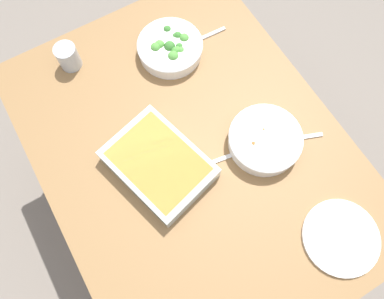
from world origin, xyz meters
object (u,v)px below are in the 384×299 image
Objects in this scene: side_plate at (341,238)px; spoon_by_broccoli at (197,40)px; baking_dish at (159,164)px; spoon_by_stew at (287,139)px; drink_cup at (68,57)px; broccoli_bowl at (170,47)px; stew_bowl at (265,140)px; fork_on_table at (209,164)px.

side_plate reaches higher than spoon_by_broccoli.
spoon_by_stew is (-0.12, -0.39, -0.03)m from baking_dish.
broccoli_bowl is at bearing -112.78° from drink_cup.
stew_bowl is 0.44m from spoon_by_broccoli.
stew_bowl reaches higher than side_plate.
fork_on_table is (-0.41, 0.10, -0.03)m from broccoli_bowl.
spoon_by_stew reaches higher than fork_on_table.
spoon_by_stew and spoon_by_broccoli have the same top height.
stew_bowl is 1.03× the size of side_plate.
baking_dish is at bearing 146.12° from broccoli_bowl.
drink_cup is at bearing 38.12° from spoon_by_stew.
side_plate is 0.33m from spoon_by_stew.
spoon_by_broccoli is at bearing 0.82° from side_plate.
broccoli_bowl is 0.64× the size of baking_dish.
baking_dish is 4.09× the size of drink_cup.
drink_cup reaches higher than broccoli_bowl.
side_plate is at bearing -155.25° from drink_cup.
drink_cup is 0.50× the size of spoon_by_stew.
drink_cup is 0.48× the size of spoon_by_broccoli.
broccoli_bowl is 0.42m from fork_on_table.
spoon_by_stew is (-0.60, -0.47, -0.03)m from drink_cup.
side_plate is 1.24× the size of fork_on_table.
drink_cup is 0.58m from fork_on_table.
stew_bowl is at bearing 68.82° from spoon_by_stew.
broccoli_bowl is 1.01× the size of side_plate.
baking_dish reaches higher than spoon_by_broccoli.
broccoli_bowl is 1.30× the size of spoon_by_stew.
baking_dish is 0.48m from drink_cup.
side_plate is at bearing 172.09° from spoon_by_stew.
fork_on_table is (-0.41, 0.20, -0.00)m from spoon_by_broccoli.
stew_bowl is 0.08m from spoon_by_stew.
spoon_by_stew is (-0.03, -0.07, -0.03)m from stew_bowl.
fork_on_table is (-0.54, -0.22, -0.04)m from drink_cup.
fork_on_table is (-0.07, -0.13, -0.03)m from baking_dish.
broccoli_bowl is at bearing 88.00° from spoon_by_broccoli.
broccoli_bowl is at bearing -33.88° from baking_dish.
fork_on_table is (0.03, 0.18, -0.03)m from stew_bowl.
fork_on_table is at bearing -158.29° from drink_cup.
spoon_by_stew is 0.47m from spoon_by_broccoli.
baking_dish is 1.98× the size of spoon_by_broccoli.
side_plate is 1.29× the size of spoon_by_stew.
stew_bowl is 1.27× the size of fork_on_table.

